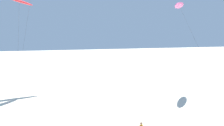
# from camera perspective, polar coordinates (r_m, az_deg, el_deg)

# --- Properties ---
(flying_kite_0) EXTENTS (4.93, 12.02, 14.32)m
(flying_kite_0) POSITION_cam_1_polar(r_m,az_deg,el_deg) (42.27, -18.81, 12.16)
(flying_kite_0) COLOR red
(flying_kite_0) RESTS_ON ground
(flying_kite_4) EXTENTS (6.26, 8.39, 13.76)m
(flying_kite_4) POSITION_cam_1_polar(r_m,az_deg,el_deg) (42.89, 13.89, 11.60)
(flying_kite_4) COLOR #EA5193
(flying_kite_4) RESTS_ON ground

